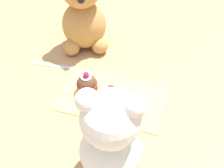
# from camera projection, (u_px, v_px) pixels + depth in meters

# --- Properties ---
(ground_plane) EXTENTS (4.00, 4.00, 0.00)m
(ground_plane) POSITION_uv_depth(u_px,v_px,m) (112.00, 98.00, 0.71)
(ground_plane) COLOR tan
(knitted_placemat) EXTENTS (0.28, 0.16, 0.01)m
(knitted_placemat) POSITION_uv_depth(u_px,v_px,m) (112.00, 97.00, 0.71)
(knitted_placemat) COLOR #E0D166
(knitted_placemat) RESTS_ON ground_plane
(teddy_bear_cream) EXTENTS (0.14, 0.13, 0.25)m
(teddy_bear_cream) POSITION_uv_depth(u_px,v_px,m) (111.00, 140.00, 0.49)
(teddy_bear_cream) COLOR silver
(teddy_bear_cream) RESTS_ON ground_plane
(teddy_bear_tan) EXTENTS (0.17, 0.16, 0.27)m
(teddy_bear_tan) POSITION_uv_depth(u_px,v_px,m) (83.00, 12.00, 0.77)
(teddy_bear_tan) COLOR #B78447
(teddy_bear_tan) RESTS_ON ground_plane
(cupcake_near_cream_bear) EXTENTS (0.05, 0.05, 0.07)m
(cupcake_near_cream_bear) POSITION_uv_depth(u_px,v_px,m) (111.00, 98.00, 0.66)
(cupcake_near_cream_bear) COLOR #993333
(cupcake_near_cream_bear) RESTS_ON knitted_placemat
(cupcake_near_tan_bear) EXTENTS (0.06, 0.06, 0.07)m
(cupcake_near_tan_bear) POSITION_uv_depth(u_px,v_px,m) (87.00, 84.00, 0.70)
(cupcake_near_tan_bear) COLOR #993333
(cupcake_near_tan_bear) RESTS_ON knitted_placemat
(teaspoon) EXTENTS (0.13, 0.02, 0.01)m
(teaspoon) POSITION_uv_depth(u_px,v_px,m) (54.00, 65.00, 0.79)
(teaspoon) COLOR silver
(teaspoon) RESTS_ON ground_plane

